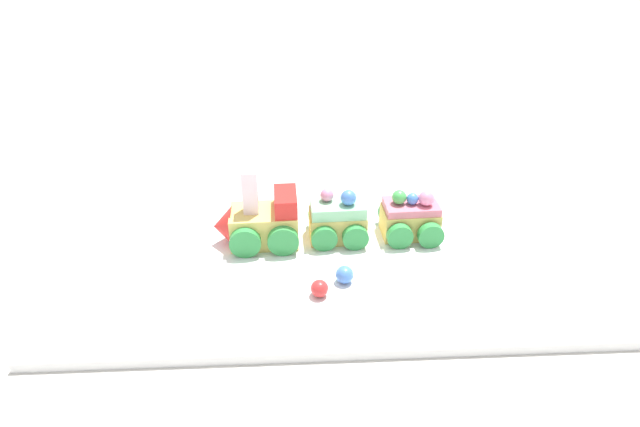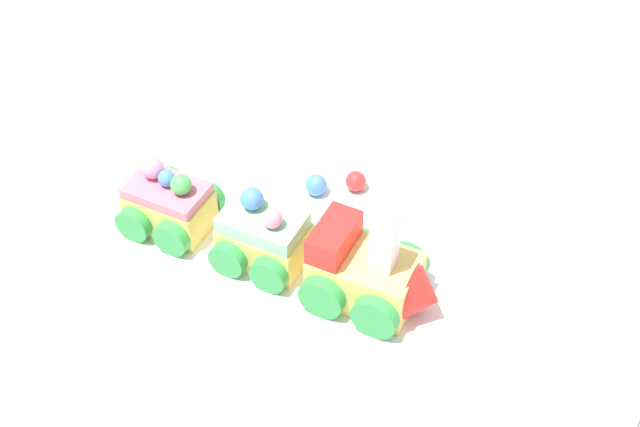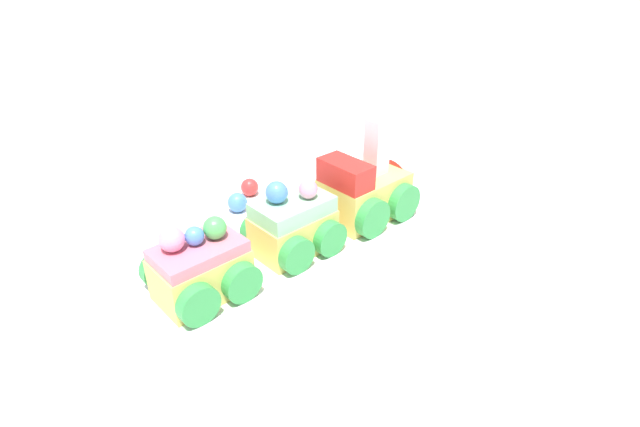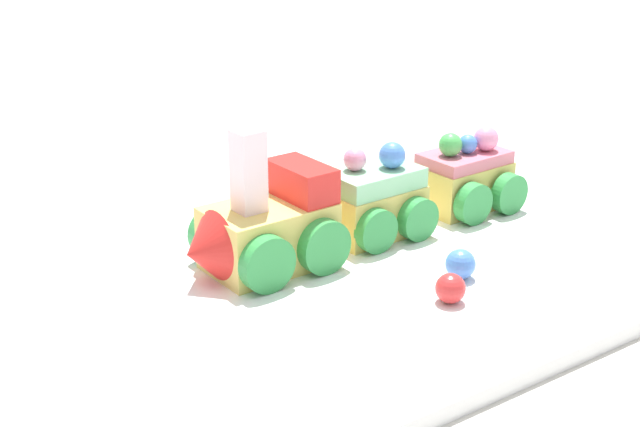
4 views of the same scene
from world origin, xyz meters
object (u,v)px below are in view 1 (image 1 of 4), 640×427
(cake_car_strawberry, at_px, (410,218))
(gumball_blue, at_px, (345,275))
(cake_car_mint, at_px, (338,220))
(cake_train_locomotive, at_px, (259,222))
(gumball_red, at_px, (319,288))

(cake_car_strawberry, relative_size, gumball_blue, 3.61)
(cake_car_mint, relative_size, gumball_blue, 3.61)
(cake_car_mint, bearing_deg, cake_train_locomotive, -0.03)
(cake_train_locomotive, height_order, cake_car_strawberry, cake_train_locomotive)
(cake_train_locomotive, xyz_separation_m, cake_car_mint, (-0.10, -0.00, -0.00))
(cake_car_mint, relative_size, cake_car_strawberry, 1.00)
(cake_car_strawberry, xyz_separation_m, gumball_red, (0.13, 0.12, -0.01))
(cake_car_mint, bearing_deg, gumball_blue, 88.33)
(cake_train_locomotive, bearing_deg, gumball_red, 119.98)
(cake_car_strawberry, height_order, gumball_red, cake_car_strawberry)
(cake_train_locomotive, relative_size, cake_car_mint, 1.46)
(cake_car_mint, height_order, gumball_blue, cake_car_mint)
(cake_car_mint, xyz_separation_m, cake_car_strawberry, (-0.10, -0.00, -0.00))
(cake_car_mint, xyz_separation_m, gumball_red, (0.03, 0.12, -0.02))
(cake_car_strawberry, bearing_deg, cake_car_mint, -0.13)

